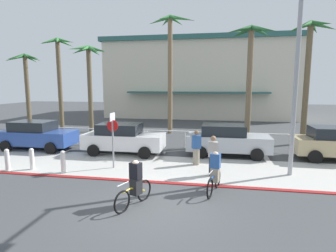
# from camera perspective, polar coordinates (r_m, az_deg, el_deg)

# --- Properties ---
(ground_plane) EXTENTS (80.00, 80.00, 0.00)m
(ground_plane) POSITION_cam_1_polar(r_m,az_deg,el_deg) (18.57, 4.07, -3.41)
(ground_plane) COLOR #424447
(sidewalk_strip) EXTENTS (44.00, 4.00, 0.02)m
(sidewalk_strip) POSITION_cam_1_polar(r_m,az_deg,el_deg) (12.99, 1.26, -8.58)
(sidewalk_strip) COLOR beige
(sidewalk_strip) RESTS_ON ground
(curb_paint) EXTENTS (44.00, 0.24, 0.03)m
(curb_paint) POSITION_cam_1_polar(r_m,az_deg,el_deg) (11.12, -0.38, -11.54)
(curb_paint) COLOR maroon
(curb_paint) RESTS_ON ground
(building_backdrop) EXTENTS (21.88, 13.07, 9.04)m
(building_backdrop) POSITION_cam_1_polar(r_m,az_deg,el_deg) (35.98, 6.67, 9.57)
(building_backdrop) COLOR beige
(building_backdrop) RESTS_ON ground
(rail_fence) EXTENTS (19.05, 0.08, 1.04)m
(rail_fence) POSITION_cam_1_polar(r_m,az_deg,el_deg) (16.95, 3.55, -1.67)
(rail_fence) COLOR white
(rail_fence) RESTS_ON ground
(stop_sign_bike_lane) EXTENTS (0.52, 0.56, 2.56)m
(stop_sign_bike_lane) POSITION_cam_1_polar(r_m,az_deg,el_deg) (12.87, -11.26, -1.27)
(stop_sign_bike_lane) COLOR gray
(stop_sign_bike_lane) RESTS_ON ground
(bollard_1) EXTENTS (0.20, 0.20, 1.00)m
(bollard_1) POSITION_cam_1_polar(r_m,az_deg,el_deg) (13.00, -20.69, -6.81)
(bollard_1) COLOR white
(bollard_1) RESTS_ON ground
(bollard_2) EXTENTS (0.20, 0.20, 1.00)m
(bollard_2) POSITION_cam_1_polar(r_m,az_deg,el_deg) (14.05, -26.10, -6.01)
(bollard_2) COLOR white
(bollard_2) RESTS_ON ground
(bollard_3) EXTENTS (0.20, 0.20, 1.00)m
(bollard_3) POSITION_cam_1_polar(r_m,az_deg,el_deg) (14.41, -30.06, -5.95)
(bollard_3) COLOR white
(bollard_3) RESTS_ON ground
(streetlight_curb) EXTENTS (0.24, 2.54, 7.50)m
(streetlight_curb) POSITION_cam_1_polar(r_m,az_deg,el_deg) (12.32, 25.09, 9.81)
(streetlight_curb) COLOR #9EA0A5
(streetlight_curb) RESTS_ON ground
(palm_tree_0) EXTENTS (3.14, 2.99, 6.44)m
(palm_tree_0) POSITION_cam_1_polar(r_m,az_deg,el_deg) (27.13, -27.14, 9.87)
(palm_tree_0) COLOR brown
(palm_tree_0) RESTS_ON ground
(palm_tree_1) EXTENTS (3.10, 2.93, 7.68)m
(palm_tree_1) POSITION_cam_1_polar(r_m,az_deg,el_deg) (25.58, -21.50, 11.72)
(palm_tree_1) COLOR brown
(palm_tree_1) RESTS_ON ground
(palm_tree_2) EXTENTS (3.25, 3.32, 6.86)m
(palm_tree_2) POSITION_cam_1_polar(r_m,az_deg,el_deg) (23.31, -15.91, 11.92)
(palm_tree_2) COLOR brown
(palm_tree_2) RESTS_ON ground
(palm_tree_3) EXTENTS (3.62, 2.93, 9.02)m
(palm_tree_3) POSITION_cam_1_polar(r_m,az_deg,el_deg) (22.05, 0.48, 15.21)
(palm_tree_3) COLOR #846B4C
(palm_tree_3) RESTS_ON ground
(palm_tree_4) EXTENTS (3.18, 3.03, 7.46)m
(palm_tree_4) POSITION_cam_1_polar(r_m,az_deg,el_deg) (18.63, 16.53, 14.01)
(palm_tree_4) COLOR #756047
(palm_tree_4) RESTS_ON ground
(palm_tree_5) EXTENTS (2.90, 3.25, 7.72)m
(palm_tree_5) POSITION_cam_1_polar(r_m,az_deg,el_deg) (19.88, 26.84, 12.69)
(palm_tree_5) COLOR brown
(palm_tree_5) RESTS_ON ground
(car_blue_0) EXTENTS (4.40, 2.02, 1.69)m
(car_blue_0) POSITION_cam_1_polar(r_m,az_deg,el_deg) (18.22, -25.32, -1.66)
(car_blue_0) COLOR #284793
(car_blue_0) RESTS_ON ground
(car_white_1) EXTENTS (4.40, 2.02, 1.69)m
(car_white_1) POSITION_cam_1_polar(r_m,az_deg,el_deg) (15.65, -9.18, -2.50)
(car_white_1) COLOR white
(car_white_1) RESTS_ON ground
(car_silver_2) EXTENTS (4.40, 2.02, 1.69)m
(car_silver_2) POSITION_cam_1_polar(r_m,az_deg,el_deg) (15.37, 11.99, -2.78)
(car_silver_2) COLOR #B2B7BC
(car_silver_2) RESTS_ON ground
(cyclist_blue_0) EXTENTS (0.48, 1.78, 1.50)m
(cyclist_blue_0) POSITION_cam_1_polar(r_m,az_deg,el_deg) (10.22, 9.54, -9.45)
(cyclist_blue_0) COLOR black
(cyclist_blue_0) RESTS_ON ground
(cyclist_yellow_1) EXTENTS (0.74, 1.71, 1.50)m
(cyclist_yellow_1) POSITION_cam_1_polar(r_m,az_deg,el_deg) (9.06, -6.78, -11.77)
(cyclist_yellow_1) COLOR black
(cyclist_yellow_1) RESTS_ON ground
(pedestrian_0) EXTENTS (0.42, 0.34, 1.72)m
(pedestrian_0) POSITION_cam_1_polar(r_m,az_deg,el_deg) (11.89, 9.18, -6.37)
(pedestrian_0) COLOR #232326
(pedestrian_0) RESTS_ON ground
(pedestrian_1) EXTENTS (0.47, 0.42, 1.68)m
(pedestrian_1) POSITION_cam_1_polar(r_m,az_deg,el_deg) (13.38, 5.82, -4.72)
(pedestrian_1) COLOR gray
(pedestrian_1) RESTS_ON ground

